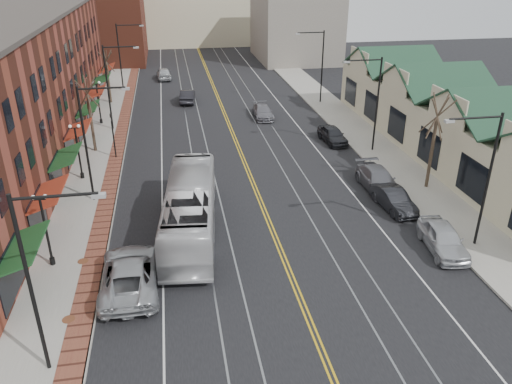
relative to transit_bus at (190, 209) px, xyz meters
name	(u,v)px	position (x,y,z in m)	size (l,w,h in m)	color
ground	(316,337)	(5.00, -10.39, -1.68)	(160.00, 160.00, 0.00)	black
sidewalk_left	(94,178)	(-7.00, 9.61, -1.61)	(4.00, 120.00, 0.15)	gray
sidewalk_right	(387,158)	(17.00, 9.61, -1.61)	(4.00, 120.00, 0.15)	gray
building_left	(7,90)	(-14.00, 16.61, 3.82)	(10.00, 50.00, 11.00)	brown
building_right	(457,129)	(23.00, 9.61, 0.62)	(8.00, 36.00, 4.60)	beige
backdrop_left	(98,15)	(-11.00, 59.61, 5.32)	(14.00, 18.00, 14.00)	brown
backdrop_mid	(194,18)	(5.00, 74.61, 2.82)	(22.00, 14.00, 9.00)	beige
backdrop_right	(295,24)	(20.00, 54.61, 3.82)	(12.00, 16.00, 11.00)	slate
streetlight_l_0	(39,268)	(-6.05, -10.39, 3.34)	(3.33, 0.25, 8.00)	black
streetlight_l_1	(91,133)	(-6.05, 5.61, 3.34)	(3.33, 0.25, 8.00)	black
streetlight_l_2	(112,79)	(-6.05, 21.61, 3.34)	(3.33, 0.25, 8.00)	black
streetlight_l_3	(123,50)	(-6.05, 37.61, 3.34)	(3.33, 0.25, 8.00)	black
streetlight_r_0	(483,168)	(16.05, -4.39, 3.34)	(3.33, 0.25, 8.00)	black
streetlight_r_1	(373,95)	(16.05, 11.61, 3.34)	(3.33, 0.25, 8.00)	black
streetlight_r_2	(319,59)	(16.05, 27.61, 3.34)	(3.33, 0.25, 8.00)	black
lamppost_l_1	(46,232)	(-7.80, -2.39, 0.52)	(0.84, 0.28, 4.27)	black
lamppost_l_2	(79,153)	(-7.80, 9.61, 0.52)	(0.84, 0.28, 4.27)	black
lamppost_l_3	(99,103)	(-7.80, 23.61, 0.52)	(0.84, 0.28, 4.27)	black
tree_left_near	(90,113)	(-7.50, 15.61, 1.83)	(1.78, 1.37, 6.48)	#382B21
tree_left_far	(108,75)	(-7.50, 31.61, 1.59)	(1.66, 1.28, 6.02)	#382B21
tree_right_mid	(433,140)	(17.50, 3.61, 2.07)	(1.90, 1.46, 6.93)	#382B21
manhole_mid	(69,319)	(-6.20, -7.39, -1.52)	(0.60, 0.60, 0.02)	#592D19
manhole_far	(83,261)	(-6.20, -2.39, -1.52)	(0.60, 0.60, 0.02)	#592D19
traffic_signal	(113,132)	(-5.60, 13.61, 0.67)	(0.18, 0.15, 3.80)	black
transit_bus	(190,209)	(0.00, 0.00, 0.00)	(2.83, 12.07, 3.36)	silver
parked_suv	(130,274)	(-3.42, -5.13, -0.82)	(2.86, 6.19, 1.72)	#A8AAAF
parked_car_a	(443,238)	(14.30, -4.54, -0.89)	(1.86, 4.63, 1.58)	#B8BAC0
parked_car_b	(393,199)	(13.67, 0.91, -0.97)	(1.51, 4.32, 1.42)	black
parked_car_c	(378,180)	(13.86, 4.04, -0.91)	(2.15, 5.28, 1.53)	slate
parked_car_d	(333,135)	(13.73, 14.41, -0.95)	(1.74, 4.32, 1.47)	#222328
distant_car_left	(188,96)	(1.30, 30.57, -0.94)	(1.58, 4.53, 1.49)	black
distant_car_right	(263,112)	(8.82, 23.05, -1.02)	(1.86, 4.57, 1.33)	slate
distant_car_far	(164,74)	(-1.34, 43.20, -0.89)	(1.87, 4.64, 1.58)	#B1B5B9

